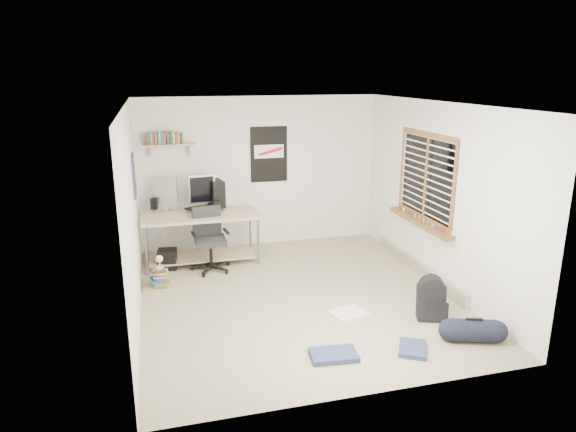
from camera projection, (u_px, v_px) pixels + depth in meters
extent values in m
cube|color=gray|center=(297.00, 296.00, 6.81)|extent=(4.00, 4.50, 0.01)
cube|color=white|center=(297.00, 104.00, 6.13)|extent=(4.00, 4.50, 0.01)
cube|color=silver|center=(260.00, 172.00, 8.57)|extent=(4.00, 0.01, 2.50)
cube|color=silver|center=(132.00, 216.00, 5.98)|extent=(0.01, 4.50, 2.50)
cube|color=silver|center=(439.00, 195.00, 6.97)|extent=(0.01, 4.50, 2.50)
cube|color=beige|center=(202.00, 240.00, 7.95)|extent=(1.92, 1.24, 0.81)
cube|color=#B4B4B9|center=(165.00, 195.00, 7.95)|extent=(0.39, 0.23, 0.42)
cube|color=#97989C|center=(202.00, 194.00, 7.97)|extent=(0.42, 0.15, 0.45)
cube|color=black|center=(216.00, 193.00, 8.11)|extent=(0.24, 0.42, 0.42)
cube|color=black|center=(198.00, 207.00, 8.03)|extent=(0.44, 0.28, 0.02)
cube|color=black|center=(154.00, 204.00, 7.94)|extent=(0.12, 0.12, 0.18)
cube|color=black|center=(217.00, 206.00, 7.80)|extent=(0.09, 0.09, 0.17)
cube|color=#232326|center=(210.00, 239.00, 7.58)|extent=(0.68, 0.68, 0.95)
cube|color=tan|center=(170.00, 145.00, 7.96)|extent=(0.80, 0.22, 0.24)
cube|color=black|center=(269.00, 154.00, 8.50)|extent=(0.62, 0.03, 0.92)
cube|color=navy|center=(134.00, 176.00, 7.03)|extent=(0.02, 0.42, 0.60)
cube|color=brown|center=(425.00, 177.00, 7.18)|extent=(0.10, 1.50, 1.26)
cube|color=#B7B2A8|center=(418.00, 268.00, 7.55)|extent=(0.08, 2.50, 0.18)
cube|color=black|center=(431.00, 303.00, 6.15)|extent=(0.39, 0.35, 0.43)
cylinder|color=black|center=(473.00, 330.00, 5.63)|extent=(0.33, 0.33, 0.50)
cube|color=silver|center=(349.00, 313.00, 6.28)|extent=(0.48, 0.43, 0.04)
cube|color=navy|center=(334.00, 355.00, 5.34)|extent=(0.51, 0.36, 0.05)
cube|color=navy|center=(413.00, 349.00, 5.47)|extent=(0.43, 0.47, 0.05)
cube|color=olive|center=(159.00, 277.00, 7.05)|extent=(0.47, 0.40, 0.29)
cube|color=white|center=(159.00, 262.00, 6.98)|extent=(0.17, 0.21, 0.18)
cube|color=black|center=(168.00, 259.00, 7.74)|extent=(0.31, 0.31, 0.31)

